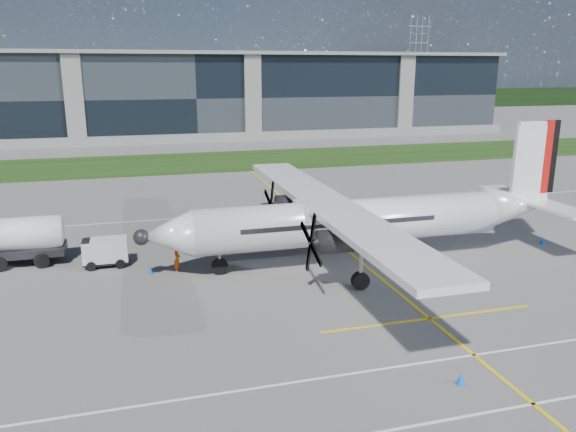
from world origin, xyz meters
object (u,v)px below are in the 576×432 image
at_px(baggage_tug, 106,252).
at_px(safety_cone_nose_stbd, 150,270).
at_px(pylon_east, 418,61).
at_px(ground_crew_person, 177,257).
at_px(turboprop_aircraft, 365,195).
at_px(safety_cone_stbdwing, 271,207).
at_px(safety_cone_tail, 543,241).
at_px(safety_cone_portwing, 461,378).

distance_m(baggage_tug, safety_cone_nose_stbd, 3.66).
distance_m(pylon_east, ground_crew_person, 173.69).
distance_m(baggage_tug, ground_crew_person, 5.06).
xyz_separation_m(turboprop_aircraft, safety_cone_stbdwing, (-2.61, 15.43, -4.32)).
distance_m(turboprop_aircraft, safety_cone_nose_stbd, 14.75).
distance_m(safety_cone_tail, safety_cone_stbdwing, 22.99).
distance_m(safety_cone_portwing, safety_cone_nose_stbd, 20.49).
height_order(turboprop_aircraft, safety_cone_portwing, turboprop_aircraft).
bearing_deg(turboprop_aircraft, safety_cone_stbdwing, 99.61).
xyz_separation_m(safety_cone_tail, safety_cone_stbdwing, (-16.95, 15.54, 0.00)).
bearing_deg(safety_cone_portwing, safety_cone_tail, 42.77).
relative_size(pylon_east, safety_cone_stbdwing, 60.00).
distance_m(turboprop_aircraft, ground_crew_person, 12.91).
bearing_deg(safety_cone_stbdwing, safety_cone_tail, -42.53).
bearing_deg(safety_cone_nose_stbd, safety_cone_tail, -2.87).
distance_m(safety_cone_nose_stbd, safety_cone_tail, 28.42).
height_order(safety_cone_portwing, safety_cone_tail, same).
xyz_separation_m(turboprop_aircraft, safety_cone_nose_stbd, (-14.05, 1.31, -4.32)).
distance_m(turboprop_aircraft, safety_cone_portwing, 16.15).
distance_m(pylon_east, safety_cone_tail, 162.08).
xyz_separation_m(pylon_east, safety_cone_stbdwing, (-84.35, -131.12, -14.75)).
height_order(pylon_east, safety_cone_tail, pylon_east).
height_order(baggage_tug, safety_cone_portwing, baggage_tug).
bearing_deg(baggage_tug, safety_cone_nose_stbd, -40.43).
bearing_deg(safety_cone_nose_stbd, baggage_tug, 139.57).
relative_size(safety_cone_portwing, safety_cone_nose_stbd, 1.00).
height_order(turboprop_aircraft, baggage_tug, turboprop_aircraft).
xyz_separation_m(ground_crew_person, safety_cone_stbdwing, (9.73, 14.20, -0.71)).
distance_m(ground_crew_person, safety_cone_nose_stbd, 1.85).
bearing_deg(ground_crew_person, safety_cone_nose_stbd, 105.38).
distance_m(turboprop_aircraft, safety_cone_tail, 14.97).
bearing_deg(safety_cone_nose_stbd, pylon_east, 56.59).
xyz_separation_m(pylon_east, turboprop_aircraft, (-81.74, -146.55, -10.43)).
xyz_separation_m(baggage_tug, safety_cone_tail, (31.12, -3.76, -0.66)).
xyz_separation_m(safety_cone_nose_stbd, safety_cone_tail, (28.38, -1.42, 0.00)).
relative_size(turboprop_aircraft, ground_crew_person, 15.86).
bearing_deg(safety_cone_nose_stbd, safety_cone_stbdwing, 51.00).
bearing_deg(safety_cone_stbdwing, safety_cone_nose_stbd, -129.00).
xyz_separation_m(turboprop_aircraft, baggage_tug, (-16.79, 3.64, -3.66)).
height_order(baggage_tug, safety_cone_nose_stbd, baggage_tug).
relative_size(safety_cone_portwing, safety_cone_tail, 1.00).
xyz_separation_m(pylon_east, ground_crew_person, (-94.08, -145.32, -14.04)).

